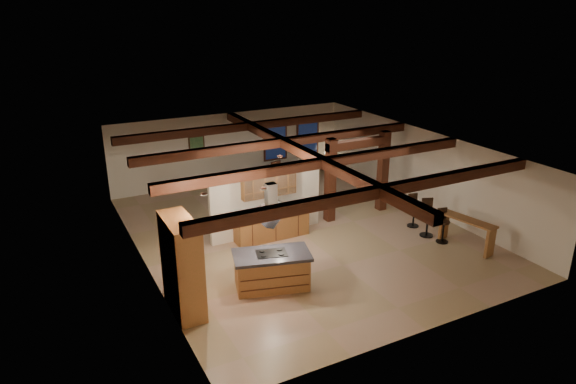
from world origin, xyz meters
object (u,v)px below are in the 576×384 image
kitchen_island (272,270)px  bar_counter (467,228)px  dining_table (270,194)px  sofa (285,171)px

kitchen_island → bar_counter: size_ratio=1.20×
dining_table → sofa: (1.83, 2.27, 0.01)m
dining_table → bar_counter: bearing=-56.0°
sofa → dining_table: bearing=53.9°
bar_counter → kitchen_island: bearing=174.3°
dining_table → sofa: bearing=55.4°
kitchen_island → sofa: (4.50, 7.98, -0.21)m
kitchen_island → sofa: kitchen_island is taller
sofa → bar_counter: bearing=104.6°
dining_table → sofa: sofa is taller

